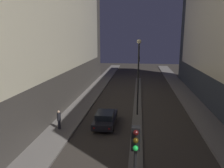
{
  "coord_description": "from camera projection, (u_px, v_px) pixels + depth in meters",
  "views": [
    {
      "loc": [
        0.05,
        -4.33,
        8.28
      ],
      "look_at": [
        -3.29,
        22.52,
        2.48
      ],
      "focal_mm": 35.0,
      "sensor_mm": 36.0,
      "label": 1
    }
  ],
  "objects": [
    {
      "name": "street_lamp",
      "position": [
        138.0,
        68.0,
        22.51
      ],
      "size": [
        0.45,
        0.45,
        7.97
      ],
      "color": "black",
      "rests_on": "median_strip"
    },
    {
      "name": "car_left_lane",
      "position": [
        105.0,
        118.0,
        20.83
      ],
      "size": [
        1.89,
        4.59,
        1.41
      ],
      "color": "black",
      "rests_on": "ground"
    },
    {
      "name": "median_strip",
      "position": [
        137.0,
        108.0,
        25.82
      ],
      "size": [
        0.97,
        38.97,
        0.12
      ],
      "color": "#56544F",
      "rests_on": "ground"
    },
    {
      "name": "traffic_light_near",
      "position": [
        135.0,
        161.0,
        8.12
      ],
      "size": [
        0.32,
        0.42,
        5.0
      ],
      "color": "black",
      "rests_on": "median_strip"
    },
    {
      "name": "pedestrian_on_left_sidewalk",
      "position": [
        59.0,
        119.0,
        19.56
      ],
      "size": [
        0.34,
        0.34,
        1.74
      ],
      "color": "black",
      "rests_on": "sidewalk_left"
    },
    {
      "name": "traffic_light_mid",
      "position": [
        139.0,
        64.0,
        37.48
      ],
      "size": [
        0.32,
        0.42,
        5.0
      ],
      "color": "black",
      "rests_on": "median_strip"
    }
  ]
}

